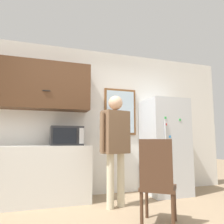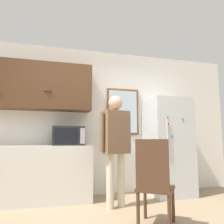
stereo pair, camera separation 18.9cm
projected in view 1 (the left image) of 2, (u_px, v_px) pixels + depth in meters
back_wall at (83, 120)px, 4.05m from camera, size 6.00×0.06×2.70m
counter at (16, 175)px, 3.31m from camera, size 2.25×0.57×0.89m
upper_cabinets at (22, 84)px, 3.59m from camera, size 2.25×0.38×0.81m
microwave at (66, 136)px, 3.61m from camera, size 0.52×0.42×0.31m
person at (116, 138)px, 3.30m from camera, size 0.53×0.33×1.66m
refrigerator at (165, 146)px, 4.08m from camera, size 0.73×0.72×1.74m
chair at (157, 179)px, 2.53m from camera, size 0.57×0.57×0.99m
window at (120, 112)px, 4.25m from camera, size 0.64×0.05×0.90m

